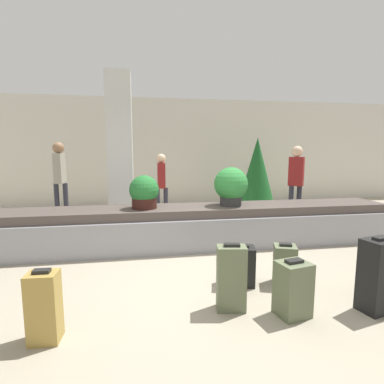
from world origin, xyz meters
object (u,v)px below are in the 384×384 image
object	(u,v)px
suitcase_0	(379,275)
traveler_0	(60,173)
suitcase_6	(231,278)
traveler_1	(161,181)
potted_plant_0	(144,193)
suitcase_5	(44,307)
decorated_tree	(257,171)
pillar	(120,152)
potted_plant_1	(231,186)
traveler_2	(296,177)
suitcase_1	(293,289)
suitcase_3	(241,266)
suitcase_2	(285,265)

from	to	relation	value
suitcase_0	traveler_0	distance (m)	6.48
suitcase_6	traveler_1	xyz separation A→B (m)	(-0.40, 4.36, 0.58)
suitcase_6	potted_plant_0	world-z (taller)	potted_plant_0
suitcase_0	traveler_0	bearing A→B (deg)	118.81
suitcase_5	decorated_tree	bearing A→B (deg)	55.29
pillar	traveler_1	distance (m)	1.36
pillar	decorated_tree	distance (m)	3.83
potted_plant_1	traveler_2	xyz separation A→B (m)	(1.97, 1.37, 0.02)
suitcase_1	decorated_tree	size ratio (longest dim) A/B	0.29
pillar	traveler_0	xyz separation A→B (m)	(-1.45, 1.00, -0.48)
pillar	suitcase_6	world-z (taller)	pillar
suitcase_5	traveler_1	world-z (taller)	traveler_1
potted_plant_0	traveler_0	bearing A→B (deg)	127.98
suitcase_0	suitcase_1	size ratio (longest dim) A/B	1.35
suitcase_3	potted_plant_1	xyz separation A→B (m)	(0.36, 1.61, 0.79)
suitcase_6	pillar	bearing A→B (deg)	119.42
potted_plant_0	traveler_2	distance (m)	3.72
decorated_tree	potted_plant_1	bearing A→B (deg)	-119.74
suitcase_1	traveler_0	world-z (taller)	traveler_0
traveler_1	traveler_2	world-z (taller)	traveler_2
traveler_0	traveler_1	xyz separation A→B (m)	(2.35, -0.22, -0.20)
pillar	traveler_1	world-z (taller)	pillar
pillar	decorated_tree	xyz separation A→B (m)	(3.54, 1.36, -0.52)
suitcase_2	traveler_0	distance (m)	5.52
suitcase_2	potted_plant_1	bearing A→B (deg)	115.15
traveler_2	decorated_tree	bearing A→B (deg)	144.19
suitcase_1	potted_plant_1	xyz separation A→B (m)	(0.07, 2.36, 0.75)
traveler_2	suitcase_2	bearing A→B (deg)	-80.63
potted_plant_1	suitcase_6	bearing A→B (deg)	-106.69
suitcase_2	suitcase_6	size ratio (longest dim) A/B	0.74
suitcase_0	suitcase_3	world-z (taller)	suitcase_0
suitcase_6	suitcase_3	bearing A→B (deg)	71.57
suitcase_0	traveler_1	xyz separation A→B (m)	(-1.89, 4.63, 0.54)
traveler_1	traveler_0	bearing A→B (deg)	86.33
traveler_1	decorated_tree	bearing A→B (deg)	-75.78
potted_plant_1	traveler_2	bearing A→B (deg)	34.79
pillar	traveler_0	bearing A→B (deg)	145.55
potted_plant_0	decorated_tree	size ratio (longest dim) A/B	0.28
pillar	suitcase_3	xyz separation A→B (m)	(1.59, -3.04, -1.36)
suitcase_1	suitcase_2	xyz separation A→B (m)	(0.25, 0.67, -0.03)
potted_plant_0	traveler_1	distance (m)	2.27
traveler_2	traveler_1	bearing A→B (deg)	-155.93
suitcase_5	potted_plant_1	bearing A→B (deg)	47.85
suitcase_5	potted_plant_0	xyz separation A→B (m)	(0.89, 2.37, 0.64)
suitcase_3	potted_plant_0	world-z (taller)	potted_plant_0
potted_plant_0	pillar	bearing A→B (deg)	107.48
pillar	suitcase_5	bearing A→B (deg)	-96.48
suitcase_0	suitcase_6	world-z (taller)	suitcase_0
suitcase_1	potted_plant_0	distance (m)	2.82
traveler_1	suitcase_3	bearing A→B (deg)	-167.98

